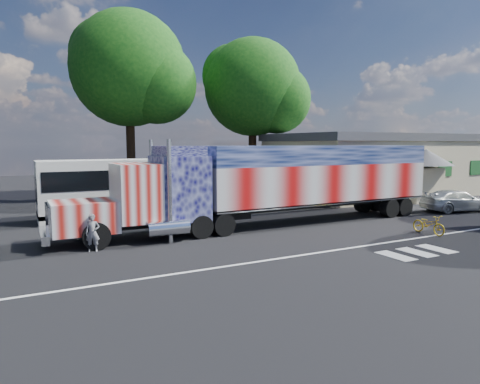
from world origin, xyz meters
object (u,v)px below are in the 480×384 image
woman (93,233)px  tree_n_mid (131,70)px  coach_bus (143,186)px  parked_car (456,201)px  semi_truck (279,181)px  tree_ne_a (254,88)px  bicycle (429,224)px

woman → tree_n_mid: bearing=85.7°
coach_bus → parked_car: size_ratio=2.49×
semi_truck → tree_n_mid: 17.93m
coach_bus → parked_car: coach_bus is taller
parked_car → woman: (-22.72, 0.10, 0.08)m
parked_car → woman: 22.73m
coach_bus → tree_ne_a: size_ratio=0.88×
woman → bicycle: 15.62m
semi_truck → tree_ne_a: 16.51m
tree_n_mid → semi_truck: bearing=-75.5°
woman → tree_ne_a: bearing=57.8°
coach_bus → bicycle: (10.85, -11.90, -1.31)m
bicycle → woman: bearing=165.0°
parked_car → semi_truck: bearing=96.6°
semi_truck → coach_bus: semi_truck is taller
semi_truck → woman: size_ratio=13.88×
tree_ne_a → tree_n_mid: size_ratio=0.91×
semi_truck → tree_ne_a: tree_ne_a is taller
semi_truck → parked_car: bearing=-6.6°
semi_truck → parked_car: size_ratio=4.52×
tree_n_mid → woman: bearing=-109.2°
semi_truck → parked_car: 12.99m
woman → coach_bus: bearing=76.5°
parked_car → tree_n_mid: tree_n_mid is taller
coach_bus → bicycle: 16.16m
semi_truck → woman: (-9.93, -1.38, -1.59)m
parked_car → tree_n_mid: bearing=57.8°
bicycle → parked_car: bearing=27.7°
parked_car → tree_ne_a: bearing=36.6°
tree_ne_a → tree_n_mid: tree_n_mid is taller
tree_ne_a → tree_n_mid: bearing=169.4°
parked_car → tree_n_mid: size_ratio=0.32×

